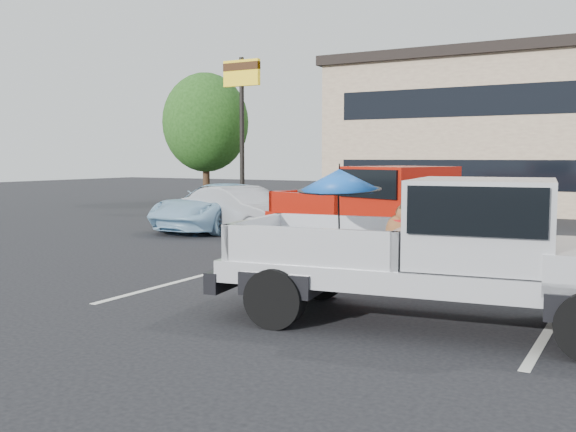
# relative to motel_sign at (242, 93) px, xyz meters

# --- Properties ---
(ground) EXTENTS (90.00, 90.00, 0.00)m
(ground) POSITION_rel_motel_sign_xyz_m (10.00, -14.00, -4.65)
(ground) COLOR black
(ground) RESTS_ON ground
(stripe_left) EXTENTS (0.12, 5.00, 0.01)m
(stripe_left) POSITION_rel_motel_sign_xyz_m (7.00, -12.00, -4.65)
(stripe_left) COLOR silver
(stripe_left) RESTS_ON ground
(stripe_right) EXTENTS (0.12, 5.00, 0.01)m
(stripe_right) POSITION_rel_motel_sign_xyz_m (13.00, -12.00, -4.65)
(stripe_right) COLOR silver
(stripe_right) RESTS_ON ground
(motel_sign) EXTENTS (1.60, 0.22, 6.00)m
(motel_sign) POSITION_rel_motel_sign_xyz_m (0.00, 0.00, 0.00)
(motel_sign) COLOR black
(motel_sign) RESTS_ON ground
(tree_left) EXTENTS (3.96, 3.96, 6.02)m
(tree_left) POSITION_rel_motel_sign_xyz_m (-4.00, 3.00, -0.92)
(tree_left) COLOR #332114
(tree_left) RESTS_ON ground
(silver_pickup) EXTENTS (5.90, 2.70, 2.06)m
(silver_pickup) POSITION_rel_motel_sign_xyz_m (12.01, -13.09, -3.60)
(silver_pickup) COLOR black
(silver_pickup) RESTS_ON ground
(red_pickup) EXTENTS (6.26, 4.03, 1.95)m
(red_pickup) POSITION_rel_motel_sign_xyz_m (9.25, -8.11, -3.58)
(red_pickup) COLOR black
(red_pickup) RESTS_ON ground
(silver_sedan) EXTENTS (4.30, 2.59, 1.34)m
(silver_sedan) POSITION_rel_motel_sign_xyz_m (4.25, -6.40, -3.98)
(silver_sedan) COLOR #A1A3A8
(silver_sedan) RESTS_ON ground
(blue_suv) EXTENTS (2.26, 4.89, 1.36)m
(blue_suv) POSITION_rel_motel_sign_xyz_m (2.88, -5.53, -3.97)
(blue_suv) COLOR #96C1DF
(blue_suv) RESTS_ON ground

